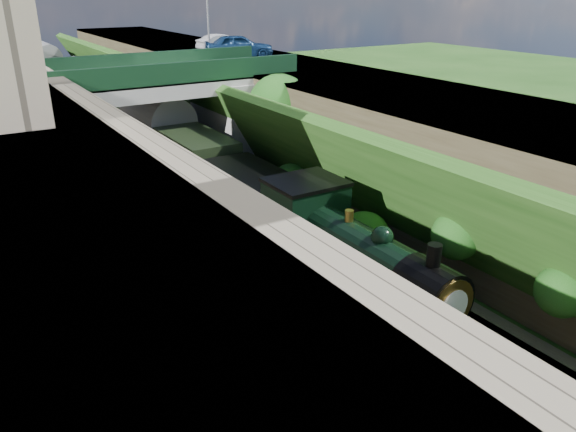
{
  "coord_description": "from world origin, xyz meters",
  "views": [
    {
      "loc": [
        -10.44,
        -8.29,
        11.1
      ],
      "look_at": [
        0.0,
        8.41,
        2.97
      ],
      "focal_mm": 35.0,
      "sensor_mm": 36.0,
      "label": 1
    }
  ],
  "objects_px": {
    "tree": "(280,108)",
    "car_blue": "(239,46)",
    "lamppost": "(208,8)",
    "locomotive": "(350,258)",
    "car_silver": "(223,43)",
    "road_bridge": "(164,112)",
    "tender": "(253,203)"
  },
  "relations": [
    {
      "from": "tree",
      "to": "lamppost",
      "type": "bearing_deg",
      "value": 84.18
    },
    {
      "from": "car_silver",
      "to": "tender",
      "type": "bearing_deg",
      "value": 155.59
    },
    {
      "from": "road_bridge",
      "to": "lamppost",
      "type": "height_order",
      "value": "lamppost"
    },
    {
      "from": "lamppost",
      "to": "locomotive",
      "type": "relative_size",
      "value": 0.59
    },
    {
      "from": "locomotive",
      "to": "tree",
      "type": "bearing_deg",
      "value": 69.68
    },
    {
      "from": "tender",
      "to": "road_bridge",
      "type": "bearing_deg",
      "value": 91.38
    },
    {
      "from": "road_bridge",
      "to": "lamppost",
      "type": "distance_m",
      "value": 10.46
    },
    {
      "from": "road_bridge",
      "to": "tree",
      "type": "xyz_separation_m",
      "value": [
        4.97,
        -5.22,
        0.57
      ]
    },
    {
      "from": "tree",
      "to": "lamppost",
      "type": "xyz_separation_m",
      "value": [
        1.19,
        11.65,
        4.92
      ]
    },
    {
      "from": "tree",
      "to": "locomotive",
      "type": "distance_m",
      "value": 13.85
    },
    {
      "from": "road_bridge",
      "to": "car_silver",
      "type": "relative_size",
      "value": 3.98
    },
    {
      "from": "tree",
      "to": "car_blue",
      "type": "height_order",
      "value": "car_blue"
    },
    {
      "from": "tree",
      "to": "car_blue",
      "type": "bearing_deg",
      "value": 74.93
    },
    {
      "from": "lamppost",
      "to": "tender",
      "type": "distance_m",
      "value": 19.68
    },
    {
      "from": "lamppost",
      "to": "locomotive",
      "type": "bearing_deg",
      "value": -103.61
    },
    {
      "from": "tree",
      "to": "lamppost",
      "type": "height_order",
      "value": "lamppost"
    },
    {
      "from": "lamppost",
      "to": "car_silver",
      "type": "xyz_separation_m",
      "value": [
        2.33,
        2.75,
        -2.65
      ]
    },
    {
      "from": "lamppost",
      "to": "tender",
      "type": "bearing_deg",
      "value": -109.13
    },
    {
      "from": "road_bridge",
      "to": "car_silver",
      "type": "bearing_deg",
      "value": 47.21
    },
    {
      "from": "road_bridge",
      "to": "locomotive",
      "type": "distance_m",
      "value": 18.08
    },
    {
      "from": "car_blue",
      "to": "tender",
      "type": "relative_size",
      "value": 0.81
    },
    {
      "from": "tree",
      "to": "car_blue",
      "type": "xyz_separation_m",
      "value": [
        2.68,
        9.97,
        2.43
      ]
    },
    {
      "from": "car_blue",
      "to": "tender",
      "type": "height_order",
      "value": "car_blue"
    },
    {
      "from": "tender",
      "to": "car_silver",
      "type": "bearing_deg",
      "value": 67.37
    },
    {
      "from": "car_blue",
      "to": "lamppost",
      "type": "bearing_deg",
      "value": 59.35
    },
    {
      "from": "lamppost",
      "to": "car_blue",
      "type": "height_order",
      "value": "lamppost"
    },
    {
      "from": "lamppost",
      "to": "locomotive",
      "type": "height_order",
      "value": "lamppost"
    },
    {
      "from": "lamppost",
      "to": "car_silver",
      "type": "bearing_deg",
      "value": 49.64
    },
    {
      "from": "locomotive",
      "to": "tender",
      "type": "distance_m",
      "value": 7.37
    },
    {
      "from": "road_bridge",
      "to": "tender",
      "type": "relative_size",
      "value": 2.67
    },
    {
      "from": "locomotive",
      "to": "road_bridge",
      "type": "bearing_deg",
      "value": 90.82
    },
    {
      "from": "locomotive",
      "to": "tender",
      "type": "xyz_separation_m",
      "value": [
        -0.0,
        7.36,
        -0.27
      ]
    }
  ]
}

